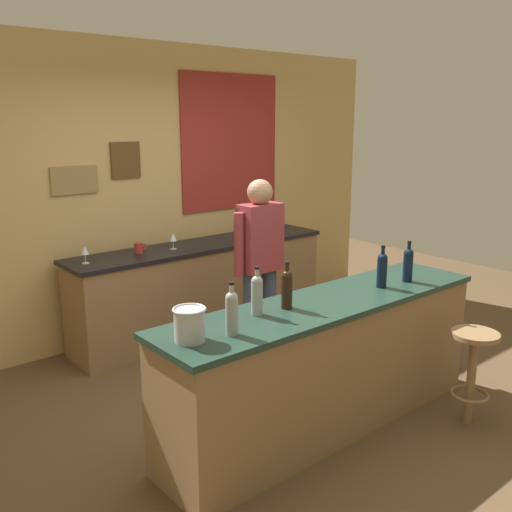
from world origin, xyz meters
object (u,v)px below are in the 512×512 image
bartender (260,261)px  bar_stool (473,362)px  wine_bottle_e (408,264)px  wine_glass_a (85,251)px  ice_bucket (190,324)px  wine_bottle_d (382,269)px  coffee_mug (139,248)px  wine_glass_b (173,238)px  wine_bottle_b (257,293)px  wine_bottle_a (232,311)px  wine_bottle_c (287,288)px

bartender → bar_stool: (0.51, -1.67, -0.48)m
bar_stool → wine_bottle_e: 0.82m
wine_bottle_e → wine_glass_a: (-1.58, 2.11, -0.05)m
wine_glass_a → ice_bucket: bearing=-98.3°
bartender → wine_glass_a: bartender is taller
wine_bottle_d → coffee_mug: size_ratio=2.45×
wine_glass_a → wine_glass_b: 0.86m
wine_bottle_d → coffee_mug: 2.27m
wine_bottle_b → wine_bottle_a: bearing=-152.9°
wine_glass_a → coffee_mug: bearing=5.6°
wine_bottle_c → wine_bottle_e: 1.11m
coffee_mug → ice_bucket: bearing=-111.6°
wine_glass_b → coffee_mug: 0.34m
wine_glass_a → bartender: bearing=-42.7°
bar_stool → ice_bucket: size_ratio=3.62×
wine_bottle_a → wine_bottle_d: size_ratio=1.00×
wine_bottle_b → wine_bottle_e: 1.33m
bartender → ice_bucket: (-1.39, -1.05, 0.08)m
bar_stool → coffee_mug: bearing=111.3°
wine_glass_a → wine_bottle_c: bearing=-76.5°
ice_bucket → wine_bottle_d: bearing=-1.2°
bartender → wine_bottle_e: 1.22m
wine_bottle_a → wine_bottle_e: bearing=0.3°
bartender → wine_glass_a: (-1.09, 1.00, 0.07)m
bar_stool → wine_glass_b: size_ratio=4.39×
wine_bottle_e → coffee_mug: bearing=115.7°
wine_glass_a → wine_glass_b: same height
wine_bottle_b → wine_bottle_c: (0.22, -0.03, 0.00)m
bartender → wine_bottle_d: bartender is taller
ice_bucket → coffee_mug: (0.83, 2.10, -0.07)m
wine_bottle_a → wine_bottle_c: 0.56m
bar_stool → wine_bottle_c: bearing=148.5°
wine_bottle_c → coffee_mug: 2.04m
wine_bottle_d → wine_bottle_e: 0.27m
bartender → coffee_mug: 1.19m
bartender → wine_glass_a: 1.48m
wine_bottle_b → wine_bottle_e: (1.32, -0.15, 0.00)m
wine_bottle_d → wine_bottle_a: bearing=-178.4°
wine_bottle_e → wine_glass_b: wine_bottle_e is taller
wine_glass_b → wine_bottle_b: bearing=-107.3°
ice_bucket → coffee_mug: ice_bucket is taller
coffee_mug → wine_bottle_e: bearing=-64.3°
wine_bottle_c → coffee_mug: size_ratio=2.45×
bartender → ice_bucket: 1.74m
wine_bottle_b → wine_glass_a: wine_bottle_b is taller
wine_bottle_b → wine_bottle_d: size_ratio=1.00×
wine_bottle_d → bartender: bearing=101.6°
coffee_mug → bar_stool: bearing=-68.7°
wine_bottle_a → ice_bucket: bearing=162.2°
wine_bottle_c → wine_bottle_d: 0.84m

